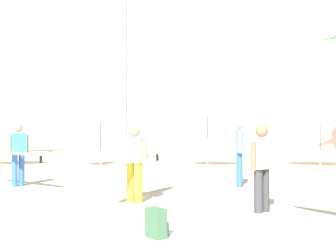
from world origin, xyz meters
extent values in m
cube|color=beige|center=(7.55, 31.32, 6.06)|extent=(21.20, 11.64, 12.12)
cone|color=#428447|center=(8.40, 19.14, 6.40)|extent=(2.01, 0.41, 0.85)
cylinder|color=gray|center=(1.28, 13.72, 1.21)|extent=(0.06, 0.06, 2.43)
cone|color=white|center=(1.28, 13.72, 2.25)|extent=(2.11, 2.11, 0.36)
cylinder|color=gray|center=(5.89, 13.79, 1.11)|extent=(0.06, 0.06, 2.22)
cone|color=beige|center=(5.89, 13.79, 2.00)|extent=(2.58, 2.58, 0.44)
cylinder|color=gray|center=(-3.10, 13.83, 1.11)|extent=(0.06, 0.06, 2.22)
cone|color=beige|center=(-3.10, 13.83, 2.03)|extent=(2.67, 2.67, 0.39)
cube|color=white|center=(0.48, 2.00, 0.01)|extent=(1.93, 1.62, 0.01)
cube|color=#3F6A4B|center=(-0.51, 1.62, 0.21)|extent=(0.33, 0.35, 0.42)
cube|color=#32553C|center=(-0.41, 1.69, 0.13)|extent=(0.18, 0.20, 0.18)
cylinder|color=blue|center=(-4.45, 7.38, 0.46)|extent=(0.23, 0.23, 0.91)
cylinder|color=blue|center=(-4.31, 7.52, 0.46)|extent=(0.23, 0.23, 0.91)
cube|color=#4CB2DB|center=(-4.38, 7.45, 1.17)|extent=(0.44, 0.44, 0.53)
sphere|color=tan|center=(-4.38, 7.45, 1.58)|extent=(0.34, 0.34, 0.24)
cylinder|color=tan|center=(-4.56, 7.28, 1.14)|extent=(0.14, 0.14, 0.50)
cylinder|color=tan|center=(-4.20, 7.63, 1.14)|extent=(0.14, 0.14, 0.50)
ellipsoid|color=beige|center=(-4.38, 7.15, 0.90)|extent=(2.46, 2.08, 0.09)
ellipsoid|color=#C94B3A|center=(-4.38, 7.15, 0.90)|extent=(2.48, 2.11, 0.06)
cube|color=black|center=(-3.48, 6.42, 0.79)|extent=(0.09, 0.08, 0.18)
cylinder|color=gold|center=(-0.95, 4.71, 0.42)|extent=(0.22, 0.22, 0.83)
cylinder|color=gold|center=(-1.13, 4.80, 0.42)|extent=(0.22, 0.22, 0.83)
cube|color=beige|center=(-1.04, 4.75, 1.09)|extent=(0.46, 0.38, 0.52)
sphere|color=tan|center=(-1.04, 4.75, 1.49)|extent=(0.32, 0.32, 0.24)
cylinder|color=tan|center=(-0.82, 4.64, 1.06)|extent=(0.13, 0.13, 0.50)
cylinder|color=tan|center=(-1.26, 4.87, 1.06)|extent=(0.13, 0.13, 0.50)
ellipsoid|color=beige|center=(-1.04, 5.05, 0.90)|extent=(1.42, 2.58, 0.29)
ellipsoid|color=#428CD1|center=(-1.04, 5.05, 0.90)|extent=(1.45, 2.60, 0.26)
cube|color=black|center=(-0.59, 6.04, 0.87)|extent=(0.06, 0.11, 0.19)
cylinder|color=blue|center=(1.57, 7.29, 0.47)|extent=(0.18, 0.18, 0.93)
cylinder|color=blue|center=(1.59, 7.49, 0.47)|extent=(0.18, 0.18, 0.93)
cube|color=#4CB2DB|center=(1.58, 7.39, 1.23)|extent=(0.27, 0.42, 0.59)
sphere|color=#D1A889|center=(1.58, 7.39, 1.66)|extent=(0.27, 0.27, 0.24)
cylinder|color=#D1A889|center=(1.55, 7.14, 1.19)|extent=(0.11, 0.11, 0.56)
cylinder|color=#D1A889|center=(1.61, 7.64, 1.19)|extent=(0.11, 0.11, 0.56)
cylinder|color=#3D3D42|center=(1.47, 3.67, 0.40)|extent=(0.23, 0.23, 0.80)
cylinder|color=#3D3D42|center=(1.32, 3.54, 0.40)|extent=(0.23, 0.23, 0.80)
cube|color=beige|center=(1.40, 3.60, 1.08)|extent=(0.45, 0.43, 0.56)
sphere|color=#936B51|center=(1.40, 3.60, 1.50)|extent=(0.34, 0.34, 0.24)
cylinder|color=#936B51|center=(1.58, 3.77, 1.04)|extent=(0.14, 0.14, 0.53)
cylinder|color=#936B51|center=(1.21, 3.44, 1.04)|extent=(0.14, 0.14, 0.53)
camera|label=1|loc=(-0.34, -4.81, 1.53)|focal=48.69mm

